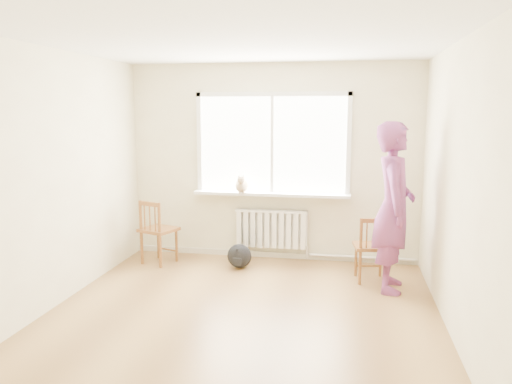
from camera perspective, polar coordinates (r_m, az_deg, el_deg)
The scene contains 13 objects.
floor at distance 5.09m, azimuth -2.06°, elevation -14.63°, with size 4.50×4.50×0.00m, color #A17642.
ceiling at distance 4.69m, azimuth -2.26°, elevation 17.11°, with size 4.50×4.50×0.00m, color white.
back_wall at distance 6.90m, azimuth 1.90°, elevation 3.37°, with size 4.00×0.01×2.70m, color #EDE7BD.
window at distance 6.85m, azimuth 1.89°, elevation 5.95°, with size 2.12×0.05×1.42m.
windowsill at distance 6.85m, azimuth 1.75°, elevation -0.22°, with size 2.15×0.22×0.04m, color white.
radiator at distance 6.96m, azimuth 1.75°, elevation -4.18°, with size 1.00×0.12×0.55m.
heating_pipe at distance 7.02m, azimuth 12.00°, elevation -7.32°, with size 0.04×0.04×1.40m, color silver.
baseboard at distance 7.14m, azimuth 1.83°, elevation -7.16°, with size 4.00×0.03×0.08m, color beige.
chair_left at distance 6.89m, azimuth -11.32°, elevation -4.49°, with size 0.55×0.54×0.88m.
chair_right at distance 6.22m, azimuth 13.09°, elevation -6.35°, with size 0.45×0.44×0.81m.
person at distance 5.89m, azimuth 15.45°, elevation -1.69°, with size 0.71×0.47×1.95m, color #C84542.
cat at distance 6.81m, azimuth -1.64°, elevation 0.81°, with size 0.20×0.39×0.26m.
backpack at distance 6.65m, azimuth -1.91°, elevation -7.31°, with size 0.32×0.24×0.32m, color black.
Camera 1 is at (1.01, -4.54, 2.06)m, focal length 35.00 mm.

